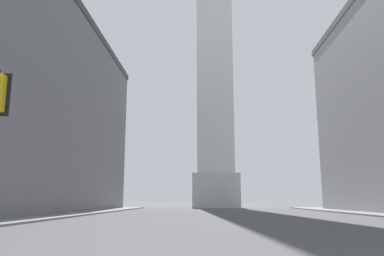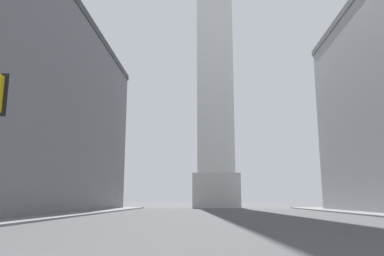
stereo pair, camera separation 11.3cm
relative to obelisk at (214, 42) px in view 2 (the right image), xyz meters
The scene contains 2 objects.
sidewalk_left 56.74m from the obelisk, 109.40° to the right, with size 5.00×82.18×0.15m, color slate.
obelisk is the anchor object (origin of this frame).
Camera 2 is at (-1.69, -2.02, 1.48)m, focal length 35.00 mm.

